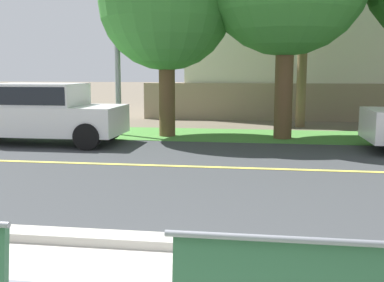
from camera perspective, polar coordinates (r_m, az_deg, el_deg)
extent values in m
plane|color=#665B4C|center=(10.43, 3.18, -1.61)|extent=(140.00, 140.00, 0.00)
cube|color=#ADA89E|center=(5.00, -2.92, -12.35)|extent=(44.00, 0.30, 0.11)
cube|color=#383A3D|center=(8.97, 2.30, -3.26)|extent=(52.00, 8.00, 0.01)
cube|color=#E0CC4C|center=(8.96, 2.30, -3.23)|extent=(48.00, 0.14, 0.01)
cube|color=#478438|center=(13.50, 4.40, 0.73)|extent=(48.00, 2.80, 0.02)
cylinder|color=slate|center=(2.50, 19.57, -11.74)|extent=(1.95, 0.04, 0.04)
cylinder|color=black|center=(12.43, 22.30, 0.89)|extent=(0.64, 0.18, 0.64)
cube|color=silver|center=(12.53, -18.34, 2.54)|extent=(4.30, 1.76, 0.72)
cube|color=silver|center=(12.48, -18.47, 5.37)|extent=(2.24, 1.58, 0.60)
cube|color=black|center=(12.48, -18.47, 5.46)|extent=(2.15, 1.62, 0.43)
cylinder|color=black|center=(11.15, -12.84, 0.51)|extent=(0.64, 0.18, 0.64)
cylinder|color=black|center=(12.72, -10.11, 1.56)|extent=(0.64, 0.18, 0.64)
cylinder|color=black|center=(14.06, -22.58, 1.70)|extent=(0.64, 0.18, 0.64)
cylinder|color=gray|center=(13.68, -9.31, 16.01)|extent=(0.16, 0.16, 7.28)
cylinder|color=brown|center=(13.18, -3.10, 5.60)|extent=(0.45, 0.45, 2.33)
sphere|color=#33752D|center=(13.30, -3.19, 16.68)|extent=(3.72, 3.72, 3.72)
cylinder|color=brown|center=(12.90, 11.23, 6.45)|extent=(0.49, 0.49, 2.80)
cube|color=gray|center=(17.91, 14.87, 4.62)|extent=(13.00, 0.36, 1.40)
cube|color=beige|center=(21.30, 17.91, 12.82)|extent=(12.57, 6.40, 7.15)
cube|color=#232833|center=(17.87, 10.41, 15.14)|extent=(1.10, 0.06, 1.30)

